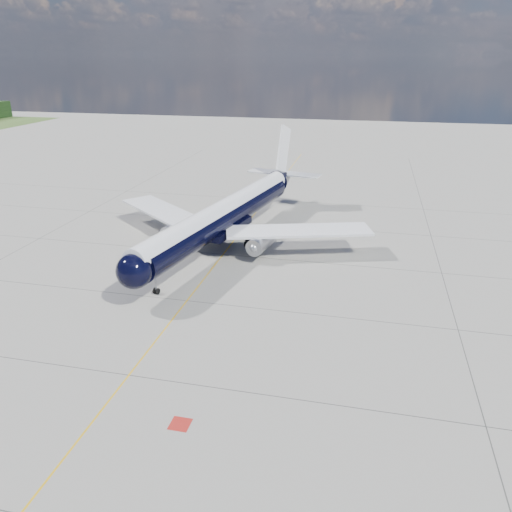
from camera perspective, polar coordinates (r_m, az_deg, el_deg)
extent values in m
plane|color=gray|center=(76.50, -2.72, 1.55)|extent=(320.00, 320.00, 0.00)
cube|color=#DCA30B|center=(72.02, -3.78, 0.19)|extent=(0.16, 160.00, 0.01)
cube|color=maroon|center=(41.40, -8.67, -18.46)|extent=(1.60, 1.60, 0.01)
cylinder|color=black|center=(73.66, -3.79, 4.40)|extent=(11.71, 40.64, 4.06)
sphere|color=black|center=(56.81, -13.75, -1.68)|extent=(4.76, 4.76, 4.06)
cone|color=black|center=(95.65, 3.21, 8.93)|extent=(5.41, 8.12, 4.06)
cylinder|color=white|center=(73.36, -3.81, 5.16)|extent=(11.24, 42.57, 3.17)
cube|color=black|center=(56.43, -13.93, -1.21)|extent=(2.76, 1.75, 0.59)
cube|color=white|center=(80.83, -10.35, 4.98)|extent=(19.31, 17.06, 0.34)
cube|color=white|center=(71.15, 4.89, 2.91)|extent=(21.18, 11.12, 0.34)
cube|color=black|center=(74.13, -3.76, 3.30)|extent=(6.44, 11.34, 1.07)
cylinder|color=#AAAAB1|center=(75.97, -9.16, 2.98)|extent=(3.28, 5.28, 2.39)
cylinder|color=#AAAAB1|center=(69.72, 0.52, 1.51)|extent=(3.28, 5.28, 2.39)
sphere|color=gray|center=(74.21, -10.08, 2.45)|extent=(1.38, 1.38, 1.18)
sphere|color=gray|center=(67.80, -0.23, 0.91)|extent=(1.38, 1.38, 1.18)
cube|color=white|center=(75.88, -9.11, 3.60)|extent=(0.88, 3.40, 1.18)
cube|color=white|center=(69.63, 0.59, 2.19)|extent=(0.88, 3.40, 1.18)
cube|color=white|center=(94.08, 3.16, 12.10)|extent=(1.62, 6.72, 9.11)
cube|color=white|center=(95.46, 3.22, 9.43)|extent=(14.29, 6.00, 0.24)
cylinder|color=gray|center=(60.80, -11.39, -3.12)|extent=(0.23, 0.23, 2.24)
cylinder|color=black|center=(61.32, -11.48, -3.90)|extent=(0.33, 0.77, 0.75)
cylinder|color=black|center=(61.09, -11.15, -3.97)|extent=(0.33, 0.77, 0.75)
cylinder|color=gray|center=(77.51, -5.44, 2.88)|extent=(0.33, 0.33, 2.03)
cylinder|color=gray|center=(74.57, -0.83, 2.20)|extent=(0.33, 0.33, 2.03)
cylinder|color=black|center=(77.32, -5.63, 2.15)|extent=(0.70, 1.25, 1.18)
cylinder|color=black|center=(78.28, -5.21, 2.42)|extent=(0.70, 1.25, 1.18)
cylinder|color=black|center=(74.36, -1.02, 1.44)|extent=(0.70, 1.25, 1.18)
cylinder|color=black|center=(75.36, -0.64, 1.73)|extent=(0.70, 1.25, 1.18)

